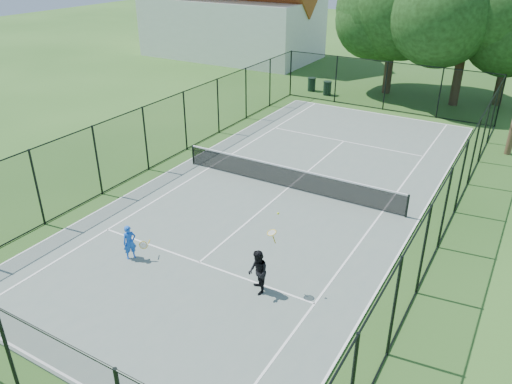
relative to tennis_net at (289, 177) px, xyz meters
The scene contains 10 objects.
ground 0.58m from the tennis_net, ahead, with size 120.00×120.00×0.00m, color #29521C.
tennis_court 0.55m from the tennis_net, ahead, with size 11.00×24.00×0.06m, color slate.
tennis_net is the anchor object (origin of this frame).
fence 0.92m from the tennis_net, ahead, with size 13.10×26.10×3.00m.
tree_near_left 17.72m from the tennis_net, 93.48° to the left, with size 7.02×7.02×9.16m.
tree_near_mid 17.40m from the tennis_net, 77.64° to the left, with size 6.70×6.70×8.77m.
trash_bin_left 15.84m from the tennis_net, 111.14° to the left, with size 0.58×0.58×0.93m.
trash_bin_right 14.99m from the tennis_net, 106.86° to the left, with size 0.58×0.58×0.94m.
player_blue 7.59m from the tennis_net, 106.06° to the right, with size 0.82×0.52×1.19m.
player_black 7.16m from the tennis_net, 70.32° to the right, with size 0.85×1.01×2.54m.
Camera 1 is at (8.41, -17.11, 9.43)m, focal length 35.00 mm.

